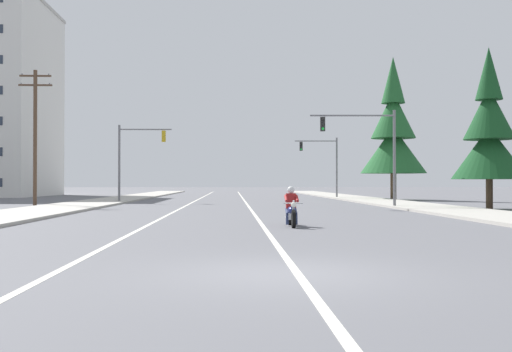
% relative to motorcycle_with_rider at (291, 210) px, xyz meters
% --- Properties ---
extents(ground_plane, '(400.00, 400.00, 0.00)m').
position_rel_motorcycle_with_rider_xyz_m(ground_plane, '(-1.28, -11.40, -0.59)').
color(ground_plane, '#5B5B60').
extents(lane_stripe_center, '(0.16, 100.00, 0.01)m').
position_rel_motorcycle_with_rider_xyz_m(lane_stripe_center, '(-1.03, 33.60, -0.58)').
color(lane_stripe_center, beige).
rests_on(lane_stripe_center, ground).
extents(lane_stripe_left, '(0.16, 100.00, 0.01)m').
position_rel_motorcycle_with_rider_xyz_m(lane_stripe_left, '(-5.31, 33.60, -0.58)').
color(lane_stripe_left, beige).
rests_on(lane_stripe_left, ground).
extents(sidewalk_kerb_right, '(4.40, 110.00, 0.14)m').
position_rel_motorcycle_with_rider_xyz_m(sidewalk_kerb_right, '(9.91, 28.60, -0.52)').
color(sidewalk_kerb_right, '#ADA89E').
rests_on(sidewalk_kerb_right, ground).
extents(sidewalk_kerb_left, '(4.40, 110.00, 0.14)m').
position_rel_motorcycle_with_rider_xyz_m(sidewalk_kerb_left, '(-12.46, 28.60, -0.52)').
color(sidewalk_kerb_left, '#ADA89E').
rests_on(sidewalk_kerb_left, ground).
extents(motorcycle_with_rider, '(0.70, 2.19, 1.46)m').
position_rel_motorcycle_with_rider_xyz_m(motorcycle_with_rider, '(0.00, 0.00, 0.00)').
color(motorcycle_with_rider, black).
rests_on(motorcycle_with_rider, ground).
extents(traffic_signal_near_right, '(5.44, 0.38, 6.20)m').
position_rel_motorcycle_with_rider_xyz_m(traffic_signal_near_right, '(6.57, 15.97, 3.55)').
color(traffic_signal_near_right, slate).
rests_on(traffic_signal_near_right, ground).
extents(traffic_signal_near_left, '(4.25, 0.37, 6.20)m').
position_rel_motorcycle_with_rider_xyz_m(traffic_signal_near_left, '(-9.95, 26.65, 3.47)').
color(traffic_signal_near_left, slate).
rests_on(traffic_signal_near_left, ground).
extents(traffic_signal_mid_right, '(4.38, 0.37, 6.20)m').
position_rel_motorcycle_with_rider_xyz_m(traffic_signal_mid_right, '(7.36, 39.48, 3.48)').
color(traffic_signal_mid_right, slate).
rests_on(traffic_signal_mid_right, ground).
extents(utility_pole_left_near, '(2.32, 0.26, 9.47)m').
position_rel_motorcycle_with_rider_xyz_m(utility_pole_left_near, '(-15.90, 20.84, 4.53)').
color(utility_pole_left_near, '#4C3828').
rests_on(utility_pole_left_near, ground).
extents(conifer_tree_right_verge_near, '(4.41, 4.41, 9.70)m').
position_rel_motorcycle_with_rider_xyz_m(conifer_tree_right_verge_near, '(13.18, 13.44, 3.86)').
color(conifer_tree_right_verge_near, '#423023').
rests_on(conifer_tree_right_verge_near, ground).
extents(conifer_tree_right_verge_far, '(6.00, 6.00, 13.20)m').
position_rel_motorcycle_with_rider_xyz_m(conifer_tree_right_verge_far, '(12.70, 33.04, 5.47)').
color(conifer_tree_right_verge_far, '#4C3828').
rests_on(conifer_tree_right_verge_far, ground).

